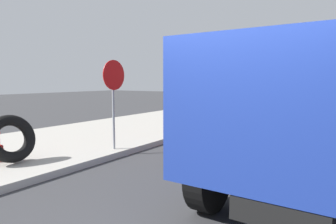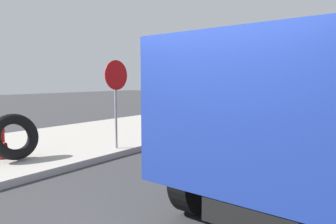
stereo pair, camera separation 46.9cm
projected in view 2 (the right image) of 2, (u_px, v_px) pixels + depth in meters
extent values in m
cylinder|color=red|center=(0.00, 146.00, 6.82)|extent=(0.20, 0.20, 0.58)
cylinder|color=red|center=(4.00, 144.00, 6.70)|extent=(0.09, 0.16, 0.09)
cylinder|color=red|center=(4.00, 147.00, 6.71)|extent=(0.11, 0.16, 0.11)
torus|color=black|center=(15.00, 137.00, 6.67)|extent=(1.08, 0.62, 1.07)
cylinder|color=gray|center=(116.00, 105.00, 7.80)|extent=(0.06, 0.06, 2.29)
cylinder|color=red|center=(116.00, 75.00, 7.70)|extent=(0.76, 0.02, 0.76)
cube|color=#1E3899|center=(313.00, 102.00, 4.48)|extent=(4.82, 2.55, 1.60)
cube|color=black|center=(325.00, 150.00, 5.44)|extent=(7.01, 0.97, 0.24)
cylinder|color=black|center=(290.00, 132.00, 8.02)|extent=(1.10, 0.31, 1.10)
cylinder|color=black|center=(198.00, 175.00, 4.41)|extent=(1.10, 0.31, 1.10)
cylinder|color=black|center=(325.00, 108.00, 14.86)|extent=(1.11, 0.33, 1.10)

